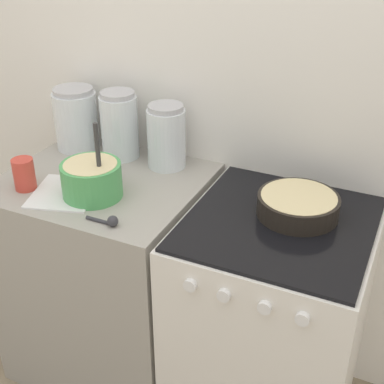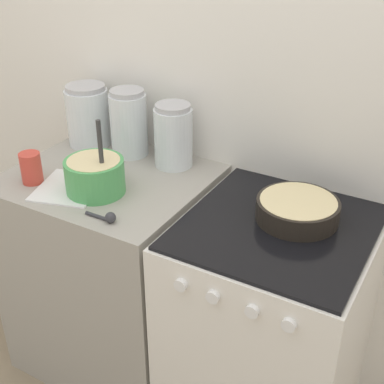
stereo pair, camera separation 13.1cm
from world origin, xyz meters
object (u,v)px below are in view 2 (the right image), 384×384
baking_pan (298,209)px  storage_jar_middle (129,127)px  tin_can (31,168)px  storage_jar_right (173,140)px  stove (268,330)px  mixing_bowl (95,174)px  storage_jar_left (88,119)px

baking_pan → storage_jar_middle: (-0.76, 0.15, 0.08)m
tin_can → storage_jar_right: bearing=45.6°
stove → tin_can: (-0.89, -0.17, 0.50)m
stove → mixing_bowl: bearing=-170.0°
stove → storage_jar_middle: (-0.72, 0.21, 0.56)m
storage_jar_middle → storage_jar_right: size_ratio=1.09×
stove → storage_jar_left: storage_jar_left is taller
storage_jar_right → tin_can: (-0.37, -0.38, -0.05)m
storage_jar_left → storage_jar_right: bearing=0.0°
tin_can → baking_pan: bearing=14.1°
stove → mixing_bowl: (-0.64, -0.11, 0.52)m
stove → storage_jar_right: 0.78m
mixing_bowl → stove: bearing=10.0°
storage_jar_middle → tin_can: storage_jar_middle is taller
mixing_bowl → tin_can: (-0.25, -0.06, -0.01)m
storage_jar_left → storage_jar_right: storage_jar_left is taller
stove → storage_jar_middle: bearing=163.9°
storage_jar_left → storage_jar_middle: bearing=0.0°
baking_pan → storage_jar_middle: 0.78m
mixing_bowl → baking_pan: size_ratio=1.04×
mixing_bowl → storage_jar_middle: mixing_bowl is taller
mixing_bowl → storage_jar_middle: size_ratio=1.04×
storage_jar_middle → mixing_bowl: bearing=-75.6°
stove → tin_can: bearing=-169.2°
storage_jar_middle → storage_jar_right: storage_jar_middle is taller
tin_can → storage_jar_left: bearing=96.3°
mixing_bowl → baking_pan: mixing_bowl is taller
storage_jar_middle → storage_jar_right: bearing=0.0°
storage_jar_middle → tin_can: (-0.16, -0.38, -0.06)m
stove → storage_jar_right: size_ratio=3.62×
stove → mixing_bowl: mixing_bowl is taller
storage_jar_right → baking_pan: bearing=-14.7°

